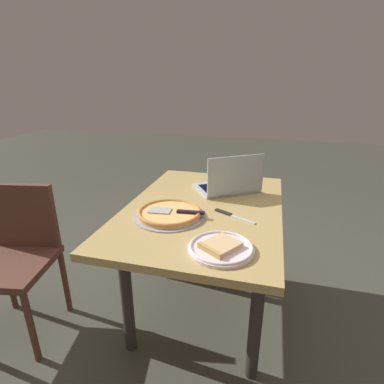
{
  "coord_description": "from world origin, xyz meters",
  "views": [
    {
      "loc": [
        -1.44,
        -0.32,
        1.38
      ],
      "look_at": [
        -0.04,
        0.05,
        0.83
      ],
      "focal_mm": 28.2,
      "sensor_mm": 36.0,
      "label": 1
    }
  ],
  "objects_px": {
    "laptop": "(229,184)",
    "chair_near": "(16,251)",
    "table_knife": "(230,215)",
    "pizza_plate": "(221,248)",
    "pizza_tray": "(169,213)",
    "dining_table": "(203,224)"
  },
  "relations": [
    {
      "from": "laptop",
      "to": "chair_near",
      "type": "distance_m",
      "value": 1.25
    },
    {
      "from": "table_knife",
      "to": "chair_near",
      "type": "xyz_separation_m",
      "value": [
        -0.23,
        1.14,
        -0.25
      ]
    },
    {
      "from": "pizza_plate",
      "to": "table_knife",
      "type": "xyz_separation_m",
      "value": [
        0.33,
        0.01,
        -0.01
      ]
    },
    {
      "from": "laptop",
      "to": "table_knife",
      "type": "relative_size",
      "value": 1.98
    },
    {
      "from": "pizza_tray",
      "to": "chair_near",
      "type": "xyz_separation_m",
      "value": [
        -0.15,
        0.85,
        -0.27
      ]
    },
    {
      "from": "dining_table",
      "to": "pizza_plate",
      "type": "relative_size",
      "value": 4.44
    },
    {
      "from": "pizza_tray",
      "to": "table_knife",
      "type": "distance_m",
      "value": 0.3
    },
    {
      "from": "laptop",
      "to": "table_knife",
      "type": "xyz_separation_m",
      "value": [
        -0.34,
        -0.06,
        -0.04
      ]
    },
    {
      "from": "dining_table",
      "to": "chair_near",
      "type": "bearing_deg",
      "value": 107.51
    },
    {
      "from": "pizza_plate",
      "to": "chair_near",
      "type": "bearing_deg",
      "value": 84.85
    },
    {
      "from": "laptop",
      "to": "chair_near",
      "type": "relative_size",
      "value": 0.51
    },
    {
      "from": "pizza_plate",
      "to": "pizza_tray",
      "type": "bearing_deg",
      "value": 50.23
    },
    {
      "from": "laptop",
      "to": "pizza_plate",
      "type": "xyz_separation_m",
      "value": [
        -0.67,
        -0.07,
        -0.03
      ]
    },
    {
      "from": "table_knife",
      "to": "dining_table",
      "type": "bearing_deg",
      "value": 62.92
    },
    {
      "from": "chair_near",
      "to": "dining_table",
      "type": "bearing_deg",
      "value": -72.49
    },
    {
      "from": "pizza_plate",
      "to": "pizza_tray",
      "type": "relative_size",
      "value": 0.75
    },
    {
      "from": "dining_table",
      "to": "table_knife",
      "type": "distance_m",
      "value": 0.2
    },
    {
      "from": "laptop",
      "to": "pizza_plate",
      "type": "height_order",
      "value": "laptop"
    },
    {
      "from": "pizza_plate",
      "to": "table_knife",
      "type": "distance_m",
      "value": 0.33
    },
    {
      "from": "pizza_tray",
      "to": "table_knife",
      "type": "xyz_separation_m",
      "value": [
        0.08,
        -0.29,
        -0.01
      ]
    },
    {
      "from": "laptop",
      "to": "pizza_plate",
      "type": "relative_size",
      "value": 1.62
    },
    {
      "from": "pizza_plate",
      "to": "dining_table",
      "type": "bearing_deg",
      "value": 21.48
    }
  ]
}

